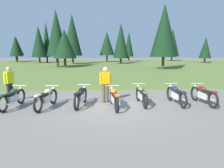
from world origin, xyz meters
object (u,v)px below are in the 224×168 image
motorcycle_orange (114,98)px  rider_checking_bike (105,82)px  motorcycle_olive (141,95)px  motorcycle_british_green (13,98)px  motorcycle_cream (46,98)px  rider_near_row_end (9,82)px  motorcycle_maroon (203,95)px  motorcycle_black (81,96)px  motorcycle_navy (176,95)px

motorcycle_orange → rider_checking_bike: rider_checking_bike is taller
motorcycle_orange → motorcycle_olive: (1.28, 0.50, 0.00)m
motorcycle_british_green → motorcycle_cream: bearing=-5.5°
rider_checking_bike → rider_near_row_end: bearing=173.5°
motorcycle_cream → rider_checking_bike: rider_checking_bike is taller
motorcycle_cream → motorcycle_maroon: same height
motorcycle_british_green → motorcycle_maroon: same height
motorcycle_maroon → rider_checking_bike: rider_checking_bike is taller
motorcycle_black → rider_checking_bike: 1.34m
rider_checking_bike → motorcycle_black: bearing=-152.4°
motorcycle_olive → rider_near_row_end: size_ratio=1.26×
motorcycle_cream → motorcycle_maroon: 6.96m
motorcycle_cream → motorcycle_navy: 5.73m
motorcycle_maroon → motorcycle_orange: bearing=-174.9°
motorcycle_orange → rider_checking_bike: size_ratio=1.26×
motorcycle_black → motorcycle_olive: size_ratio=0.99×
motorcycle_cream → rider_near_row_end: rider_near_row_end is taller
motorcycle_british_green → motorcycle_navy: bearing=1.2°
rider_checking_bike → motorcycle_cream: bearing=-162.3°
motorcycle_olive → motorcycle_maroon: same height
motorcycle_navy → motorcycle_british_green: bearing=-178.8°
motorcycle_navy → rider_checking_bike: size_ratio=1.26×
motorcycle_navy → rider_checking_bike: (-3.20, 0.52, 0.51)m
motorcycle_black → motorcycle_orange: same height
motorcycle_black → rider_near_row_end: bearing=162.4°
rider_near_row_end → motorcycle_navy: bearing=-7.6°
motorcycle_navy → motorcycle_maroon: 1.24m
motorcycle_maroon → rider_near_row_end: 9.08m
motorcycle_maroon → rider_near_row_end: (-8.99, 1.12, 0.51)m
motorcycle_navy → rider_near_row_end: size_ratio=1.26×
motorcycle_british_green → motorcycle_navy: size_ratio=1.00×
motorcycle_orange → rider_near_row_end: bearing=163.1°
motorcycle_orange → rider_near_row_end: size_ratio=1.26×
motorcycle_cream → motorcycle_orange: same height
motorcycle_british_green → rider_near_row_end: (-0.59, 1.19, 0.51)m
motorcycle_maroon → motorcycle_cream: bearing=-178.3°
motorcycle_orange → motorcycle_navy: same height
motorcycle_british_green → motorcycle_black: 2.87m
rider_checking_bike → motorcycle_maroon: bearing=-7.7°
motorcycle_cream → motorcycle_maroon: bearing=1.7°
motorcycle_maroon → motorcycle_navy: bearing=176.3°
motorcycle_british_green → motorcycle_olive: size_ratio=1.00×
motorcycle_olive → motorcycle_cream: bearing=-175.3°
motorcycle_maroon → rider_checking_bike: 4.50m
motorcycle_cream → motorcycle_navy: size_ratio=0.99×
motorcycle_cream → rider_checking_bike: (2.52, 0.81, 0.51)m
motorcycle_olive → rider_near_row_end: bearing=170.9°
motorcycle_navy → rider_near_row_end: 7.84m
motorcycle_black → motorcycle_maroon: 5.53m
motorcycle_british_green → motorcycle_orange: bearing=-3.9°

